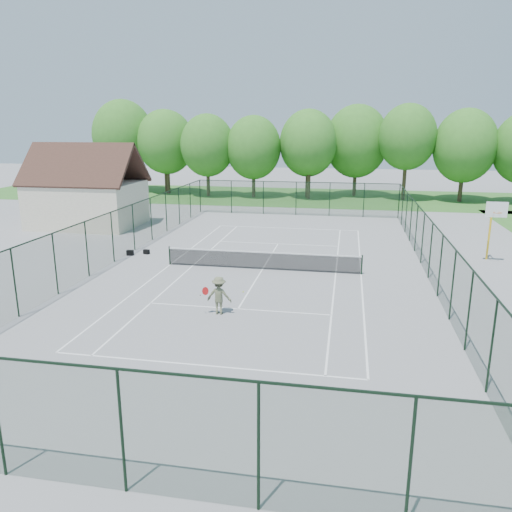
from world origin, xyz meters
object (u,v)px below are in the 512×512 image
object	(u,v)px
tennis_player	(219,295)
basketball_goal	(494,219)
tennis_net	(262,260)
sports_bag_a	(130,253)

from	to	relation	value
tennis_player	basketball_goal	bearing A→B (deg)	39.34
tennis_net	sports_bag_a	size ratio (longest dim) A/B	26.76
tennis_net	basketball_goal	xyz separation A→B (m)	(13.07, 4.17, 1.99)
basketball_goal	tennis_player	distance (m)	17.85
tennis_net	tennis_player	xyz separation A→B (m)	(-0.68, -7.09, 0.26)
tennis_net	basketball_goal	bearing A→B (deg)	17.70
sports_bag_a	tennis_player	distance (m)	11.86
basketball_goal	sports_bag_a	size ratio (longest dim) A/B	8.81
basketball_goal	tennis_net	bearing A→B (deg)	-162.30
basketball_goal	tennis_player	bearing A→B (deg)	-140.66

